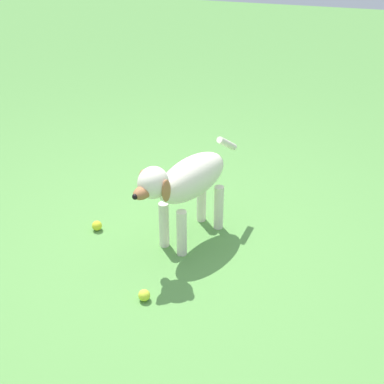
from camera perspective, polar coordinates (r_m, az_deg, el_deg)
ground at (r=3.50m, az=-2.05°, el=-6.18°), size 14.00×14.00×0.00m
dog at (r=3.39m, az=-0.59°, el=0.99°), size 0.87×0.48×0.64m
tennis_ball_0 at (r=3.74m, az=-9.55°, el=-3.36°), size 0.07×0.07×0.07m
tennis_ball_1 at (r=3.16m, az=-4.84°, el=-10.32°), size 0.07×0.07×0.07m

